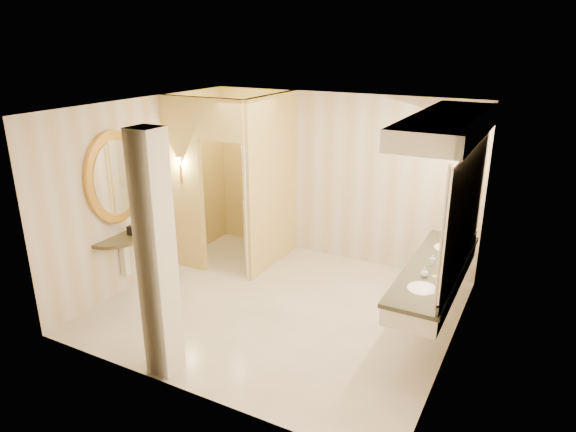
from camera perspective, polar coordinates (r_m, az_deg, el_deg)
name	(u,v)px	position (r m, az deg, el deg)	size (l,w,h in m)	color
floor	(279,307)	(7.14, -1.00, -10.06)	(4.50, 4.50, 0.00)	beige
ceiling	(278,108)	(6.28, -1.14, 11.96)	(4.50, 4.50, 0.00)	white
wall_back	(338,178)	(8.32, 5.62, 4.21)	(4.50, 0.02, 2.70)	beige
wall_front	(178,274)	(5.06, -12.13, -6.33)	(4.50, 0.02, 2.70)	beige
wall_left	(145,191)	(7.88, -15.57, 2.72)	(0.02, 4.00, 2.70)	beige
wall_right	(459,245)	(5.91, 18.46, -3.12)	(0.02, 4.00, 2.70)	beige
toilet_closet	(244,182)	(7.92, -4.87, 3.74)	(1.50, 1.55, 2.70)	#DDCF73
wall_sconce	(180,162)	(7.88, -11.95, 5.90)	(0.14, 0.14, 0.42)	#D28D43
vanity	(444,207)	(6.23, 16.95, 0.93)	(0.75, 2.61, 2.09)	silver
console_shelf	(117,202)	(7.45, -18.45, 1.44)	(0.99, 0.99, 1.94)	black
pillar	(156,258)	(5.47, -14.40, -4.52)	(0.30, 0.30, 2.70)	silver
tissue_box	(133,230)	(7.52, -16.84, -1.51)	(0.13, 0.13, 0.13)	black
toilet	(263,227)	(8.95, -2.79, -1.22)	(0.41, 0.72, 0.74)	white
soap_bottle_a	(432,260)	(6.51, 15.74, -4.69)	(0.06, 0.06, 0.12)	beige
soap_bottle_b	(425,272)	(6.16, 14.94, -6.05)	(0.09, 0.09, 0.11)	silver
soap_bottle_c	(443,249)	(6.78, 16.80, -3.52)	(0.07, 0.07, 0.19)	#C6B28C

